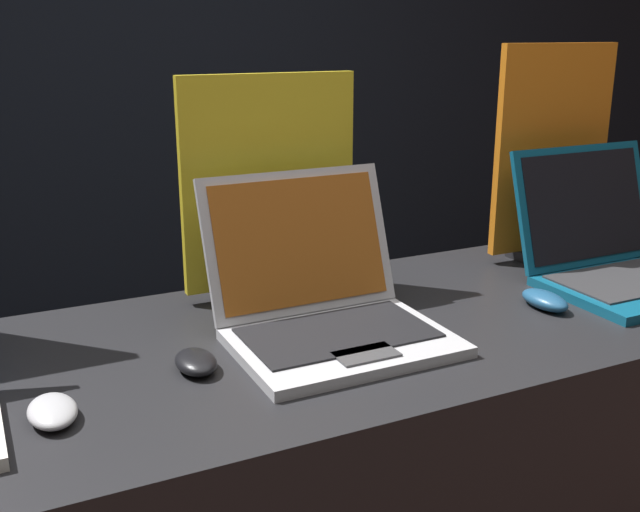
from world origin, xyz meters
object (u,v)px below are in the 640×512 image
at_px(mouse_middle, 196,362).
at_px(mouse_back, 545,300).
at_px(mouse_front, 52,411).
at_px(promo_stand_middle, 270,192).
at_px(laptop_back, 617,253).
at_px(laptop_middle, 325,301).
at_px(promo_stand_back, 552,158).

bearing_deg(mouse_middle, mouse_back, -2.20).
bearing_deg(mouse_middle, mouse_front, -163.45).
height_order(promo_stand_middle, laptop_back, promo_stand_middle).
distance_m(promo_stand_middle, mouse_back, 0.60).
bearing_deg(promo_stand_middle, laptop_middle, -90.00).
xyz_separation_m(mouse_middle, promo_stand_middle, (0.26, 0.30, 0.20)).
height_order(laptop_back, mouse_back, laptop_back).
height_order(mouse_front, promo_stand_middle, promo_stand_middle).
distance_m(laptop_middle, mouse_middle, 0.27).
distance_m(laptop_middle, promo_stand_middle, 0.30).
xyz_separation_m(laptop_middle, mouse_middle, (-0.26, -0.05, -0.05)).
xyz_separation_m(mouse_front, laptop_back, (1.21, 0.10, 0.05)).
distance_m(laptop_middle, laptop_back, 0.72).
height_order(mouse_middle, laptop_back, laptop_back).
distance_m(mouse_middle, mouse_back, 0.72).
bearing_deg(laptop_back, mouse_front, -175.15).
bearing_deg(promo_stand_back, promo_stand_middle, 176.50).
distance_m(promo_stand_middle, promo_stand_back, 0.72).
xyz_separation_m(mouse_front, promo_stand_back, (1.21, 0.33, 0.23)).
relative_size(laptop_middle, promo_stand_middle, 0.82).
xyz_separation_m(laptop_middle, mouse_back, (0.46, -0.07, -0.05)).
bearing_deg(mouse_middle, laptop_back, 1.94).
distance_m(mouse_front, mouse_middle, 0.24).
distance_m(mouse_middle, laptop_back, 0.98).
bearing_deg(laptop_middle, mouse_front, -166.85).
bearing_deg(mouse_back, laptop_back, 13.38).
bearing_deg(mouse_front, laptop_back, 4.85).
distance_m(mouse_front, mouse_back, 0.96).
xyz_separation_m(mouse_back, promo_stand_back, (0.26, 0.29, 0.23)).
relative_size(mouse_middle, promo_stand_back, 0.20).
height_order(mouse_front, promo_stand_back, promo_stand_back).
xyz_separation_m(promo_stand_middle, promo_stand_back, (0.72, -0.04, 0.03)).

